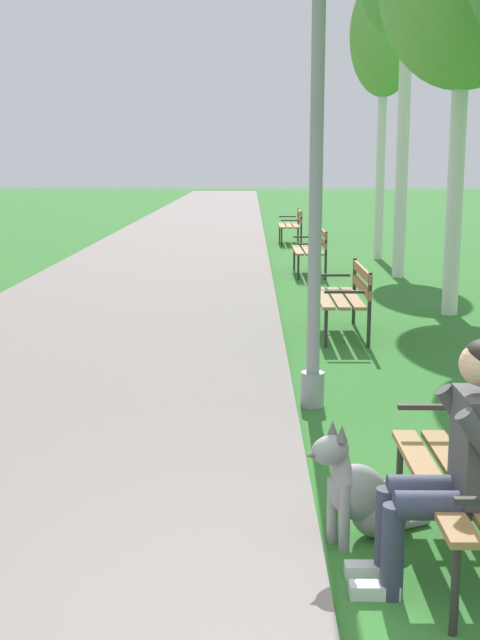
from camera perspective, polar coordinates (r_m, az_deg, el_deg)
The scene contains 8 objects.
paved_path at distance 27.18m, azimuth -2.99°, elevation 6.56°, with size 4.28×60.00×0.04m, color gray.
park_bench_mid at distance 9.98m, azimuth 7.31°, elevation 1.86°, with size 0.55×1.50×0.85m.
park_bench_far at distance 15.30m, azimuth 5.01°, elevation 5.03°, with size 0.55×1.50×0.85m.
park_bench_furthest at distance 21.15m, azimuth 3.63°, elevation 6.66°, with size 0.55×1.50×0.85m.
person_seated_on_near_bench at distance 4.14m, azimuth 14.72°, elevation -9.00°, with size 0.74×0.49×1.25m.
dog_grey at distance 4.69m, azimuth 8.62°, elevation -11.84°, with size 0.77×0.49×0.71m.
lamp_post_near at distance 6.85m, azimuth 5.30°, elevation 13.01°, with size 0.24×0.24×4.49m.
birch_tree_sixth at distance 18.04m, azimuth 9.90°, elevation 18.56°, with size 1.42×1.43×5.83m.
Camera 1 is at (-0.49, -3.05, 2.06)m, focal length 46.59 mm.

